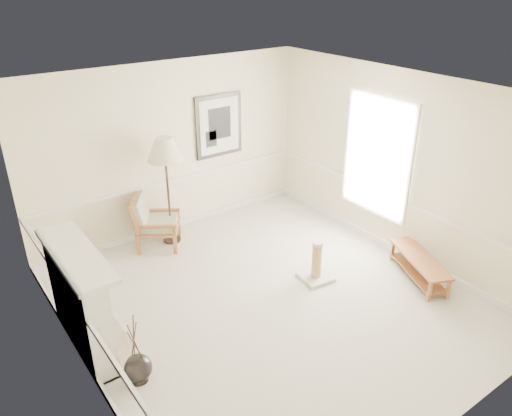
% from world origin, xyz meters
% --- Properties ---
extents(ground, '(5.50, 5.50, 0.00)m').
position_xyz_m(ground, '(0.00, 0.00, 0.00)').
color(ground, silver).
rests_on(ground, ground).
extents(room, '(5.04, 5.54, 2.92)m').
position_xyz_m(room, '(0.14, 0.08, 1.87)').
color(room, '#F1E5BD').
rests_on(room, ground).
extents(fireplace, '(0.64, 1.64, 1.31)m').
position_xyz_m(fireplace, '(-2.34, 0.60, 0.64)').
color(fireplace, white).
rests_on(fireplace, ground).
extents(floor_vase, '(0.32, 0.32, 0.93)m').
position_xyz_m(floor_vase, '(-2.08, -0.32, 0.17)').
color(floor_vase, black).
rests_on(floor_vase, ground).
extents(armchair, '(0.96, 0.95, 0.89)m').
position_xyz_m(armchair, '(-0.62, 2.37, 0.48)').
color(armchair, '#975D30').
rests_on(armchair, ground).
extents(floor_lamp, '(0.58, 0.58, 1.82)m').
position_xyz_m(floor_lamp, '(-0.30, 2.33, 1.59)').
color(floor_lamp, black).
rests_on(floor_lamp, ground).
extents(bench, '(0.84, 1.29, 0.36)m').
position_xyz_m(bench, '(2.15, -0.85, 0.24)').
color(bench, '#975D30').
rests_on(bench, ground).
extents(scratching_post, '(0.49, 0.49, 0.62)m').
position_xyz_m(scratching_post, '(0.90, 0.03, 0.20)').
color(scratching_post, white).
rests_on(scratching_post, ground).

